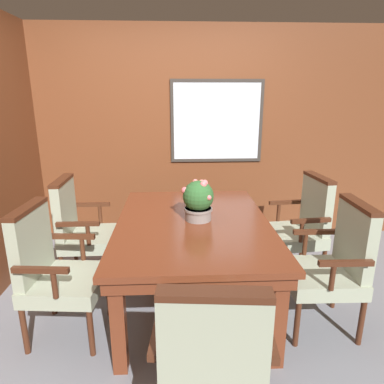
{
  "coord_description": "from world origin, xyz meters",
  "views": [
    {
      "loc": [
        0.02,
        -2.31,
        1.73
      ],
      "look_at": [
        0.16,
        0.42,
        0.93
      ],
      "focal_mm": 32.0,
      "sensor_mm": 36.0,
      "label": 1
    }
  ],
  "objects": [
    {
      "name": "chair_right_near",
      "position": [
        1.17,
        -0.1,
        0.53
      ],
      "size": [
        0.53,
        0.56,
        0.99
      ],
      "rotation": [
        0.0,
        0.0,
        -1.59
      ],
      "color": "#472314",
      "rests_on": "ground_plane"
    },
    {
      "name": "ground_plane",
      "position": [
        0.0,
        0.0,
        0.0
      ],
      "size": [
        14.0,
        14.0,
        0.0
      ],
      "primitive_type": "plane",
      "color": "gray"
    },
    {
      "name": "potted_plant",
      "position": [
        0.21,
        0.3,
        0.9
      ],
      "size": [
        0.26,
        0.25,
        0.33
      ],
      "color": "gray",
      "rests_on": "dining_table"
    },
    {
      "name": "chair_left_far",
      "position": [
        -0.85,
        0.68,
        0.53
      ],
      "size": [
        0.52,
        0.56,
        0.99
      ],
      "rotation": [
        0.0,
        0.0,
        1.58
      ],
      "color": "#472314",
      "rests_on": "ground_plane"
    },
    {
      "name": "chair_left_near",
      "position": [
        -0.84,
        -0.09,
        0.53
      ],
      "size": [
        0.56,
        0.58,
        0.99
      ],
      "rotation": [
        0.0,
        0.0,
        1.48
      ],
      "color": "#472314",
      "rests_on": "ground_plane"
    },
    {
      "name": "chair_right_far",
      "position": [
        1.21,
        0.66,
        0.53
      ],
      "size": [
        0.56,
        0.58,
        0.99
      ],
      "rotation": [
        0.0,
        0.0,
        -1.47
      ],
      "color": "#472314",
      "rests_on": "ground_plane"
    },
    {
      "name": "dining_table",
      "position": [
        0.16,
        0.27,
        0.64
      ],
      "size": [
        1.22,
        1.71,
        0.73
      ],
      "color": "maroon",
      "rests_on": "ground_plane"
    },
    {
      "name": "chair_head_near",
      "position": [
        0.18,
        -1.02,
        0.53
      ],
      "size": [
        0.58,
        0.56,
        0.99
      ],
      "rotation": [
        0.0,
        0.0,
        3.05
      ],
      "color": "#472314",
      "rests_on": "ground_plane"
    },
    {
      "name": "wall_back",
      "position": [
        0.01,
        1.7,
        1.23
      ],
      "size": [
        7.2,
        0.08,
        2.45
      ],
      "color": "brown",
      "rests_on": "ground_plane"
    }
  ]
}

